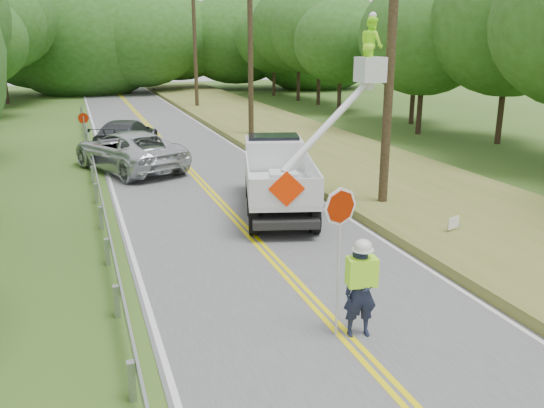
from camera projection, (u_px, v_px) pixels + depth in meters
name	position (u px, v px, depth m)	size (l,w,h in m)	color
ground	(390.00, 385.00, 9.44)	(140.00, 140.00, 0.00)	#324F1C
road	(205.00, 186.00, 22.13)	(7.20, 96.00, 0.03)	#535255
guardrail	(96.00, 176.00, 21.53)	(0.18, 48.00, 0.77)	#9B9FA4
utility_poles	(297.00, 46.00, 24.96)	(1.60, 43.30, 10.00)	black
tall_grass_verge	(366.00, 170.00, 24.33)	(7.00, 96.00, 0.30)	brown
treeline_right	(406.00, 32.00, 35.71)	(11.31, 53.81, 10.40)	#332319
treeline_horizon	(135.00, 39.00, 59.29)	(57.34, 14.75, 12.76)	#264B14
flagger	(360.00, 285.00, 10.73)	(1.16, 0.54, 2.98)	#191E33
bucket_truck	(284.00, 164.00, 19.31)	(4.89, 6.53, 6.20)	black
suv_silver	(128.00, 150.00, 24.62)	(2.86, 6.20, 1.72)	silver
suv_darkgrey	(126.00, 135.00, 28.85)	(2.25, 5.54, 1.61)	#33373A
stop_sign_permanent	(85.00, 130.00, 25.88)	(0.49, 0.09, 2.33)	#9B9FA4
yard_sign	(454.00, 224.00, 16.07)	(0.47, 0.20, 0.71)	white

